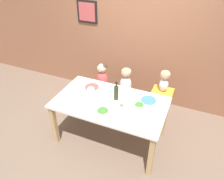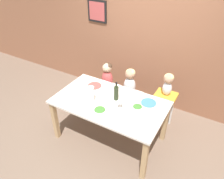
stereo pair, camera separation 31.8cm
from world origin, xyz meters
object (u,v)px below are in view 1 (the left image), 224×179
(chair_far_left, at_px, (102,91))
(wine_glass_near, at_px, (122,101))
(dinner_plate_back_left, at_px, (92,87))
(salad_bowl_large, at_px, (103,112))
(chair_far_center, at_px, (125,96))
(salad_bowl_small, at_px, (139,106))
(chair_right_highchair, at_px, (162,98))
(paper_towel_roll, at_px, (91,96))
(person_baby_right, at_px, (165,79))
(person_child_center, at_px, (126,80))
(dinner_plate_back_right, at_px, (148,100))
(wine_bottle, at_px, (116,92))
(person_child_left, at_px, (102,75))
(dinner_plate_front_left, at_px, (74,103))

(chair_far_left, xyz_separation_m, wine_glass_near, (0.69, -0.78, 0.50))
(dinner_plate_back_left, bearing_deg, salad_bowl_large, -50.07)
(salad_bowl_large, height_order, dinner_plate_back_left, salad_bowl_large)
(chair_far_center, xyz_separation_m, salad_bowl_small, (0.46, -0.70, 0.42))
(salad_bowl_large, bearing_deg, chair_right_highchair, 58.26)
(paper_towel_roll, bearing_deg, person_baby_right, 43.06)
(person_child_center, xyz_separation_m, dinner_plate_back_right, (0.54, -0.46, 0.04))
(wine_bottle, height_order, paper_towel_roll, wine_bottle)
(dinner_plate_back_left, bearing_deg, dinner_plate_back_right, 0.97)
(chair_far_left, relative_size, salad_bowl_small, 3.01)
(person_child_left, height_order, wine_glass_near, person_child_left)
(salad_bowl_large, bearing_deg, person_baby_right, 58.32)
(person_child_left, height_order, wine_bottle, wine_bottle)
(dinner_plate_back_right, bearing_deg, wine_bottle, -160.89)
(chair_far_left, distance_m, person_child_left, 0.35)
(wine_bottle, bearing_deg, dinner_plate_back_right, 19.11)
(chair_far_left, bearing_deg, wine_glass_near, -48.70)
(paper_towel_roll, height_order, wine_glass_near, paper_towel_roll)
(paper_towel_roll, relative_size, dinner_plate_front_left, 1.08)
(chair_far_left, xyz_separation_m, dinner_plate_back_right, (1.00, -0.46, 0.38))
(person_baby_right, bearing_deg, chair_far_left, -179.89)
(wine_glass_near, height_order, dinner_plate_front_left, wine_glass_near)
(dinner_plate_back_right, bearing_deg, wine_glass_near, -133.64)
(person_child_center, xyz_separation_m, wine_bottle, (0.07, -0.62, 0.15))
(wine_bottle, bearing_deg, paper_towel_roll, -144.41)
(chair_far_center, height_order, person_child_left, person_child_left)
(wine_bottle, distance_m, salad_bowl_small, 0.40)
(person_child_left, distance_m, wine_bottle, 0.83)
(chair_far_left, height_order, paper_towel_roll, paper_towel_roll)
(chair_right_highchair, xyz_separation_m, dinner_plate_back_right, (-0.13, -0.46, 0.24))
(paper_towel_roll, xyz_separation_m, dinner_plate_front_left, (-0.23, -0.14, -0.12))
(chair_far_center, relative_size, dinner_plate_back_left, 2.00)
(chair_far_left, xyz_separation_m, chair_far_center, (0.46, 0.00, 0.00))
(paper_towel_roll, distance_m, salad_bowl_small, 0.71)
(dinner_plate_front_left, bearing_deg, dinner_plate_back_right, 27.53)
(chair_far_left, height_order, chair_right_highchair, chair_right_highchair)
(salad_bowl_large, height_order, dinner_plate_front_left, salad_bowl_large)
(person_baby_right, relative_size, salad_bowl_large, 2.06)
(chair_far_center, xyz_separation_m, paper_towel_roll, (-0.24, -0.84, 0.50))
(person_child_left, height_order, person_child_center, same)
(person_baby_right, height_order, wine_bottle, wine_bottle)
(salad_bowl_small, bearing_deg, paper_towel_roll, -168.36)
(person_child_center, xyz_separation_m, wine_glass_near, (0.22, -0.79, 0.15))
(dinner_plate_back_right, bearing_deg, person_child_center, 139.31)
(person_baby_right, distance_m, wine_bottle, 0.86)
(person_baby_right, height_order, wine_glass_near, person_baby_right)
(paper_towel_roll, relative_size, dinner_plate_back_left, 1.08)
(chair_right_highchair, bearing_deg, wine_glass_near, -119.25)
(salad_bowl_small, xyz_separation_m, dinner_plate_front_left, (-0.92, -0.28, -0.04))
(chair_far_center, distance_m, chair_right_highchair, 0.68)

